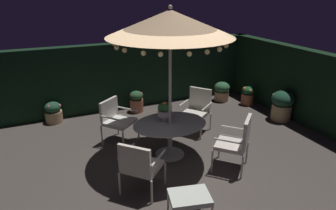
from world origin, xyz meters
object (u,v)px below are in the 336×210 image
(patio_chair_northeast, at_px, (197,108))
(potted_plant_left_far, at_px, (282,104))
(patio_dining_table, at_px, (170,130))
(patio_chair_east, at_px, (116,118))
(patio_chair_north, at_px, (237,140))
(potted_plant_back_center, at_px, (222,91))
(potted_plant_back_right, at_px, (248,95))
(potted_plant_back_left, at_px, (136,101))
(patio_chair_southeast, at_px, (140,164))
(patio_umbrella, at_px, (170,24))
(ottoman_footrest, at_px, (190,198))
(potted_plant_front_corner, at_px, (53,112))
(centerpiece_planter, at_px, (165,110))

(patio_chair_northeast, bearing_deg, potted_plant_left_far, -8.29)
(patio_dining_table, relative_size, patio_chair_east, 1.55)
(patio_chair_north, bearing_deg, potted_plant_back_center, 60.80)
(potted_plant_left_far, bearing_deg, patio_chair_east, 172.49)
(patio_chair_northeast, xyz_separation_m, patio_chair_east, (-1.87, 0.21, 0.00))
(potted_plant_back_right, bearing_deg, potted_plant_back_left, 165.84)
(patio_chair_northeast, relative_size, patio_chair_southeast, 1.06)
(patio_umbrella, distance_m, patio_chair_north, 2.38)
(patio_chair_north, bearing_deg, patio_dining_table, 134.01)
(patio_chair_east, height_order, ottoman_footrest, patio_chair_east)
(patio_chair_east, xyz_separation_m, potted_plant_front_corner, (-1.19, 1.63, -0.31))
(patio_chair_east, xyz_separation_m, potted_plant_left_far, (4.14, -0.55, -0.15))
(potted_plant_left_far, height_order, potted_plant_back_left, potted_plant_left_far)
(patio_umbrella, relative_size, patio_chair_northeast, 2.90)
(patio_dining_table, relative_size, potted_plant_front_corner, 2.77)
(patio_umbrella, distance_m, potted_plant_front_corner, 4.06)
(patio_chair_east, relative_size, potted_plant_back_left, 1.64)
(potted_plant_front_corner, relative_size, potted_plant_left_far, 0.70)
(potted_plant_back_center, relative_size, potted_plant_left_far, 0.75)
(patio_chair_northeast, relative_size, potted_plant_left_far, 1.31)
(patio_chair_east, bearing_deg, potted_plant_back_left, 57.46)
(patio_chair_north, xyz_separation_m, patio_chair_east, (-1.73, 1.95, -0.04))
(patio_chair_southeast, height_order, potted_plant_left_far, patio_chair_southeast)
(potted_plant_back_center, height_order, potted_plant_back_left, potted_plant_back_left)
(patio_chair_southeast, bearing_deg, centerpiece_planter, 49.71)
(centerpiece_planter, xyz_separation_m, potted_plant_back_center, (2.76, 2.13, -0.65))
(patio_umbrella, relative_size, potted_plant_back_center, 5.10)
(patio_chair_northeast, height_order, potted_plant_front_corner, patio_chair_northeast)
(patio_umbrella, height_order, patio_chair_east, patio_umbrella)
(patio_umbrella, bearing_deg, centerpiece_planter, 110.33)
(patio_chair_southeast, height_order, potted_plant_back_right, patio_chair_southeast)
(patio_chair_east, xyz_separation_m, patio_chair_southeast, (-0.11, -1.92, -0.02))
(patio_umbrella, relative_size, potted_plant_left_far, 3.80)
(patio_chair_southeast, distance_m, potted_plant_back_left, 3.55)
(patio_dining_table, xyz_separation_m, patio_chair_southeast, (-0.94, -0.91, -0.02))
(patio_dining_table, height_order, patio_chair_southeast, patio_chair_southeast)
(potted_plant_front_corner, bearing_deg, potted_plant_back_right, -10.30)
(potted_plant_front_corner, xyz_separation_m, potted_plant_left_far, (5.33, -2.18, 0.15))
(potted_plant_left_far, bearing_deg, patio_chair_north, -149.71)
(centerpiece_planter, xyz_separation_m, patio_chair_northeast, (1.10, 0.66, -0.38))
(centerpiece_planter, height_order, ottoman_footrest, centerpiece_planter)
(potted_plant_front_corner, xyz_separation_m, potted_plant_back_right, (5.22, -0.95, 0.01))
(centerpiece_planter, height_order, potted_plant_back_left, centerpiece_planter)
(patio_dining_table, distance_m, patio_chair_north, 1.31)
(patio_chair_north, bearing_deg, patio_chair_southeast, 178.92)
(patio_dining_table, height_order, potted_plant_back_left, patio_dining_table)
(patio_umbrella, xyz_separation_m, patio_chair_southeast, (-0.94, -0.91, -2.04))
(potted_plant_back_center, bearing_deg, patio_chair_north, -119.20)
(centerpiece_planter, bearing_deg, ottoman_footrest, -102.64)
(centerpiece_planter, xyz_separation_m, potted_plant_back_right, (3.26, 1.56, -0.67))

